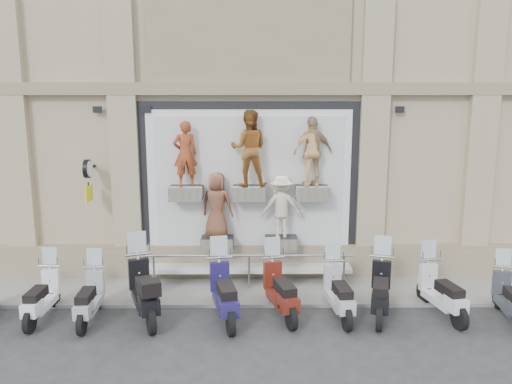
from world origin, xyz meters
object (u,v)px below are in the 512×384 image
clock_sign_bracket (88,175)px  scooter_c (89,289)px  scooter_d (143,280)px  scooter_g (339,283)px  scooter_i (442,282)px  scooter_b (41,288)px  scooter_e (224,283)px  scooter_h (381,280)px  scooter_f (281,281)px  scooter_j (511,289)px  guard_rail (249,273)px

clock_sign_bracket → scooter_c: clock_sign_bracket is taller
clock_sign_bracket → scooter_d: bearing=-49.4°
scooter_g → scooter_i: scooter_i is taller
scooter_b → scooter_i: bearing=0.7°
scooter_b → scooter_e: (3.87, -0.04, 0.12)m
scooter_c → scooter_h: 6.18m
scooter_e → scooter_h: (3.35, 0.16, -0.02)m
scooter_f → scooter_i: scooter_f is taller
scooter_f → scooter_j: scooter_f is taller
guard_rail → scooter_d: scooter_d is taller
guard_rail → scooter_c: size_ratio=2.90×
scooter_i → scooter_j: (1.35, -0.25, -0.05)m
scooter_h → scooter_i: scooter_h is taller
guard_rail → scooter_h: bearing=-26.4°
clock_sign_bracket → guard_rail: bearing=-6.8°
guard_rail → scooter_c: bearing=-154.2°
scooter_c → scooter_d: 1.14m
scooter_d → scooter_h: scooter_d is taller
clock_sign_bracket → scooter_j: 9.86m
scooter_i → clock_sign_bracket: bearing=155.6°
scooter_c → scooter_i: size_ratio=0.94×
scooter_c → scooter_g: bearing=-1.2°
scooter_d → scooter_b: bearing=159.6°
scooter_c → scooter_h: scooter_h is taller
guard_rail → scooter_e: bearing=-108.2°
scooter_b → scooter_e: scooter_e is taller
guard_rail → scooter_h: size_ratio=2.55×
scooter_c → scooter_d: bearing=3.3°
scooter_j → scooter_e: bearing=-173.4°
clock_sign_bracket → scooter_e: bearing=-31.0°
clock_sign_bracket → scooter_d: clock_sign_bracket is taller
scooter_b → guard_rail: bearing=19.0°
scooter_c → scooter_i: scooter_i is taller
scooter_c → scooter_d: size_ratio=0.82×
scooter_c → scooter_h: size_ratio=0.88×
scooter_e → clock_sign_bracket: bearing=136.4°
scooter_f → scooter_g: 1.25m
scooter_d → guard_rail: bearing=12.5°
scooter_f → scooter_h: bearing=-15.8°
scooter_b → scooter_h: (7.21, 0.12, 0.10)m
scooter_j → scooter_b: bearing=-173.3°
scooter_b → scooter_d: scooter_d is taller
guard_rail → scooter_e: scooter_e is taller
guard_rail → scooter_i: (4.15, -1.41, 0.29)m
scooter_d → scooter_j: bearing=-22.6°
scooter_c → clock_sign_bracket: bearing=101.8°
scooter_g → scooter_j: (3.57, -0.22, -0.05)m
scooter_f → scooter_j: (4.81, -0.29, -0.08)m
guard_rail → scooter_h: (2.83, -1.40, 0.34)m
scooter_c → scooter_f: size_ratio=0.90×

